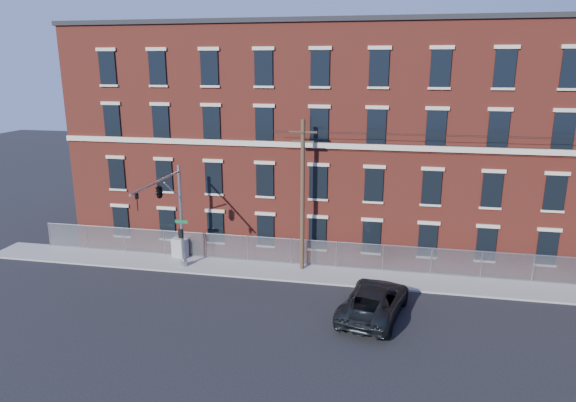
% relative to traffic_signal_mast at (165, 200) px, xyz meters
% --- Properties ---
extents(ground, '(140.00, 140.00, 0.00)m').
position_rel_traffic_signal_mast_xyz_m(ground, '(6.00, -2.18, -5.39)').
color(ground, black).
rests_on(ground, ground).
extents(sidewalk, '(65.00, 3.00, 0.12)m').
position_rel_traffic_signal_mast_xyz_m(sidewalk, '(18.00, 2.82, -5.33)').
color(sidewalk, '#999691').
rests_on(sidewalk, ground).
extents(mill_building, '(55.30, 14.32, 16.30)m').
position_rel_traffic_signal_mast_xyz_m(mill_building, '(18.00, 11.75, 2.76)').
color(mill_building, maroon).
rests_on(mill_building, ground).
extents(chain_link_fence, '(59.06, 0.06, 1.85)m').
position_rel_traffic_signal_mast_xyz_m(chain_link_fence, '(18.00, 4.12, -4.33)').
color(chain_link_fence, '#A5A8AD').
rests_on(chain_link_fence, ground).
extents(traffic_signal_mast, '(0.90, 6.75, 7.00)m').
position_rel_traffic_signal_mast_xyz_m(traffic_signal_mast, '(0.00, 0.00, 0.00)').
color(traffic_signal_mast, '#9EA0A5').
rests_on(traffic_signal_mast, ground).
extents(utility_pole_near, '(1.80, 0.28, 10.00)m').
position_rel_traffic_signal_mast_xyz_m(utility_pole_near, '(8.00, 3.42, -0.05)').
color(utility_pole_near, '#453422').
rests_on(utility_pole_near, ground).
extents(pickup_truck, '(4.23, 6.84, 1.77)m').
position_rel_traffic_signal_mast_xyz_m(pickup_truck, '(12.96, -2.15, -4.51)').
color(pickup_truck, black).
rests_on(pickup_truck, ground).
extents(utility_cabinet, '(1.18, 0.73, 1.38)m').
position_rel_traffic_signal_mast_xyz_m(utility_cabinet, '(-0.89, 3.82, -4.58)').
color(utility_cabinet, gray).
rests_on(utility_cabinet, sidewalk).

